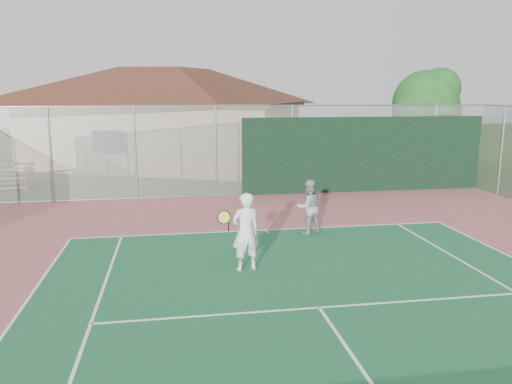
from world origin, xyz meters
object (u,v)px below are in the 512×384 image
(clubhouse, at_px, (167,107))
(player_white_front, at_px, (245,232))
(tree, at_px, (427,105))
(player_grey_back, at_px, (308,208))

(clubhouse, distance_m, player_white_front, 18.17)
(tree, bearing_deg, clubhouse, 154.69)
(tree, xyz_separation_m, player_grey_back, (-8.43, -9.41, -2.61))
(clubhouse, relative_size, player_white_front, 9.77)
(tree, height_order, player_grey_back, tree)
(clubhouse, relative_size, player_grey_back, 11.11)
(tree, distance_m, player_white_front, 16.26)
(tree, relative_size, player_white_front, 2.90)
(clubhouse, height_order, player_grey_back, clubhouse)
(tree, xyz_separation_m, player_white_front, (-10.62, -12.06, -2.50))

